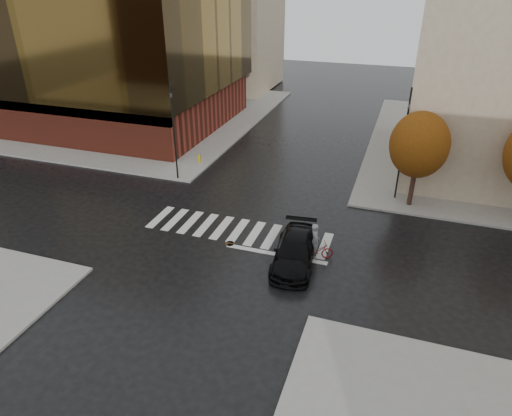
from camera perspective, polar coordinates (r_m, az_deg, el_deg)
The scene contains 12 objects.
ground at distance 28.23m, azimuth -2.61°, elevation -3.33°, with size 120.00×120.00×0.00m, color black.
sidewalk_nw at distance 54.74m, azimuth -15.60°, elevation 11.41°, with size 30.00×30.00×0.15m, color gray.
crosswalk at distance 28.62m, azimuth -2.25°, elevation -2.83°, with size 12.00×3.00×0.01m, color silver.
office_glass at distance 51.33m, azimuth -19.71°, elevation 19.23°, with size 27.00×19.00×16.00m.
building_nw_far at distance 64.64m, azimuth -4.42°, elevation 23.77°, with size 14.00×12.00×20.00m, color tan.
tree_ne_a at distance 31.54m, azimuth 19.74°, elevation 7.42°, with size 3.80×3.80×6.50m.
sedan at distance 25.28m, azimuth 4.87°, elevation -5.38°, with size 2.19×5.38×1.56m, color black.
cyclist at distance 25.79m, azimuth 7.47°, elevation -4.88°, with size 2.05×1.41×2.21m.
traffic_light_nw at distance 34.48m, azimuth -10.32°, elevation 10.40°, with size 0.22×0.20×7.62m.
traffic_light_ne at distance 32.22m, azimuth 18.04°, elevation 8.43°, with size 0.16×0.20×7.76m.
fire_hydrant at distance 38.61m, azimuth -7.11°, elevation 6.22°, with size 0.24×0.24×0.68m.
manhole at distance 27.33m, azimuth -3.30°, elevation -4.46°, with size 0.58×0.58×0.01m, color #49311A.
Camera 1 is at (8.97, -22.46, 14.55)m, focal length 32.00 mm.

